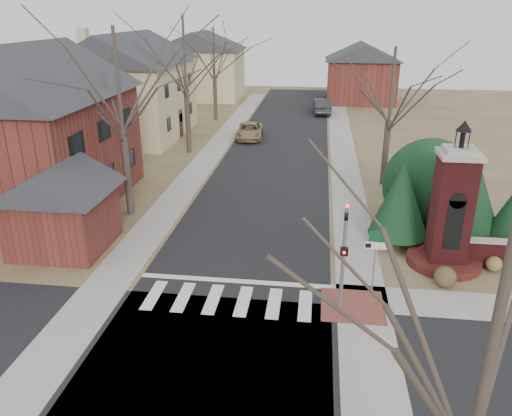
# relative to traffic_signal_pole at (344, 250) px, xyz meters

# --- Properties ---
(ground) EXTENTS (120.00, 120.00, 0.00)m
(ground) POSITION_rel_traffic_signal_pole_xyz_m (-4.30, -0.57, -2.59)
(ground) COLOR brown
(ground) RESTS_ON ground
(main_street) EXTENTS (8.00, 70.00, 0.01)m
(main_street) POSITION_rel_traffic_signal_pole_xyz_m (-4.30, 21.43, -2.58)
(main_street) COLOR black
(main_street) RESTS_ON ground
(cross_street) EXTENTS (120.00, 8.00, 0.01)m
(cross_street) POSITION_rel_traffic_signal_pole_xyz_m (-4.30, -3.57, -2.58)
(cross_street) COLOR black
(cross_street) RESTS_ON ground
(crosswalk_zone) EXTENTS (8.00, 2.20, 0.02)m
(crosswalk_zone) POSITION_rel_traffic_signal_pole_xyz_m (-4.30, 0.23, -2.58)
(crosswalk_zone) COLOR silver
(crosswalk_zone) RESTS_ON ground
(stop_bar) EXTENTS (8.00, 0.35, 0.02)m
(stop_bar) POSITION_rel_traffic_signal_pole_xyz_m (-4.30, 1.73, -2.58)
(stop_bar) COLOR silver
(stop_bar) RESTS_ON ground
(sidewalk_right_main) EXTENTS (2.00, 60.00, 0.02)m
(sidewalk_right_main) POSITION_rel_traffic_signal_pole_xyz_m (0.90, 21.43, -2.58)
(sidewalk_right_main) COLOR gray
(sidewalk_right_main) RESTS_ON ground
(sidewalk_left) EXTENTS (2.00, 60.00, 0.02)m
(sidewalk_left) POSITION_rel_traffic_signal_pole_xyz_m (-9.50, 21.43, -2.58)
(sidewalk_left) COLOR gray
(sidewalk_left) RESTS_ON ground
(curb_apron) EXTENTS (2.40, 2.40, 0.02)m
(curb_apron) POSITION_rel_traffic_signal_pole_xyz_m (0.50, 0.43, -2.57)
(curb_apron) COLOR brown
(curb_apron) RESTS_ON ground
(traffic_signal_pole) EXTENTS (0.28, 0.41, 4.50)m
(traffic_signal_pole) POSITION_rel_traffic_signal_pole_xyz_m (0.00, 0.00, 0.00)
(traffic_signal_pole) COLOR slate
(traffic_signal_pole) RESTS_ON ground
(sign_post) EXTENTS (0.90, 0.07, 2.75)m
(sign_post) POSITION_rel_traffic_signal_pole_xyz_m (1.29, 1.41, -0.64)
(sign_post) COLOR slate
(sign_post) RESTS_ON ground
(brick_gate_monument) EXTENTS (3.20, 3.20, 6.47)m
(brick_gate_monument) POSITION_rel_traffic_signal_pole_xyz_m (4.70, 4.42, -0.42)
(brick_gate_monument) COLOR #531818
(brick_gate_monument) RESTS_ON ground
(house_brick_left) EXTENTS (9.80, 11.80, 9.42)m
(house_brick_left) POSITION_rel_traffic_signal_pole_xyz_m (-17.31, 9.42, 2.07)
(house_brick_left) COLOR maroon
(house_brick_left) RESTS_ON ground
(house_stucco_left) EXTENTS (9.80, 12.80, 9.28)m
(house_stucco_left) POSITION_rel_traffic_signal_pole_xyz_m (-17.80, 26.42, 2.01)
(house_stucco_left) COLOR beige
(house_stucco_left) RESTS_ON ground
(garage_left) EXTENTS (4.80, 4.80, 4.29)m
(garage_left) POSITION_rel_traffic_signal_pole_xyz_m (-12.82, 3.92, -0.35)
(garage_left) COLOR maroon
(garage_left) RESTS_ON ground
(house_distant_left) EXTENTS (10.80, 8.80, 8.53)m
(house_distant_left) POSITION_rel_traffic_signal_pole_xyz_m (-16.31, 47.42, 1.66)
(house_distant_left) COLOR beige
(house_distant_left) RESTS_ON ground
(house_distant_right) EXTENTS (8.80, 8.80, 7.30)m
(house_distant_right) POSITION_rel_traffic_signal_pole_xyz_m (3.69, 47.42, 1.06)
(house_distant_right) COLOR maroon
(house_distant_right) RESTS_ON ground
(evergreen_near) EXTENTS (2.80, 2.80, 4.10)m
(evergreen_near) POSITION_rel_traffic_signal_pole_xyz_m (2.90, 6.43, -0.29)
(evergreen_near) COLOR #473D33
(evergreen_near) RESTS_ON ground
(evergreen_mid) EXTENTS (3.40, 3.40, 4.70)m
(evergreen_mid) POSITION_rel_traffic_signal_pole_xyz_m (6.20, 7.63, 0.01)
(evergreen_mid) COLOR #473D33
(evergreen_mid) RESTS_ON ground
(evergreen_mass) EXTENTS (4.80, 4.80, 4.80)m
(evergreen_mass) POSITION_rel_traffic_signal_pole_xyz_m (4.70, 8.93, -0.19)
(evergreen_mass) COLOR #11331A
(evergreen_mass) RESTS_ON ground
(bare_tree_0) EXTENTS (8.05, 8.05, 11.15)m
(bare_tree_0) POSITION_rel_traffic_signal_pole_xyz_m (-11.30, 8.43, 5.11)
(bare_tree_0) COLOR #473D33
(bare_tree_0) RESTS_ON ground
(bare_tree_1) EXTENTS (8.40, 8.40, 11.64)m
(bare_tree_1) POSITION_rel_traffic_signal_pole_xyz_m (-11.30, 21.43, 5.44)
(bare_tree_1) COLOR #473D33
(bare_tree_1) RESTS_ON ground
(bare_tree_2) EXTENTS (7.35, 7.35, 10.19)m
(bare_tree_2) POSITION_rel_traffic_signal_pole_xyz_m (-11.80, 34.43, 4.44)
(bare_tree_2) COLOR #473D33
(bare_tree_2) RESTS_ON ground
(bare_tree_3) EXTENTS (7.00, 7.00, 9.70)m
(bare_tree_3) POSITION_rel_traffic_signal_pole_xyz_m (3.20, 15.43, 4.10)
(bare_tree_3) COLOR #473D33
(bare_tree_3) RESTS_ON ground
(bare_tree_4) EXTENTS (6.65, 6.65, 9.21)m
(bare_tree_4) POSITION_rel_traffic_signal_pole_xyz_m (1.70, -9.57, 3.77)
(bare_tree_4) COLOR #473D33
(bare_tree_4) RESTS_ON ground
(pickup_truck) EXTENTS (2.44, 4.91, 1.34)m
(pickup_truck) POSITION_rel_traffic_signal_pole_xyz_m (-7.15, 26.65, -1.92)
(pickup_truck) COLOR #A08057
(pickup_truck) RESTS_ON ground
(distant_car) EXTENTS (2.14, 5.14, 1.65)m
(distant_car) POSITION_rel_traffic_signal_pole_xyz_m (-0.90, 38.96, -1.76)
(distant_car) COLOR #2F3136
(distant_car) RESTS_ON ground
(dry_shrub_left) EXTENTS (0.88, 0.88, 0.88)m
(dry_shrub_left) POSITION_rel_traffic_signal_pole_xyz_m (4.30, 2.43, -2.15)
(dry_shrub_left) COLOR brown
(dry_shrub_left) RESTS_ON ground
(dry_shrub_right) EXTENTS (0.69, 0.69, 0.69)m
(dry_shrub_right) POSITION_rel_traffic_signal_pole_xyz_m (6.70, 4.03, -2.24)
(dry_shrub_right) COLOR olive
(dry_shrub_right) RESTS_ON ground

